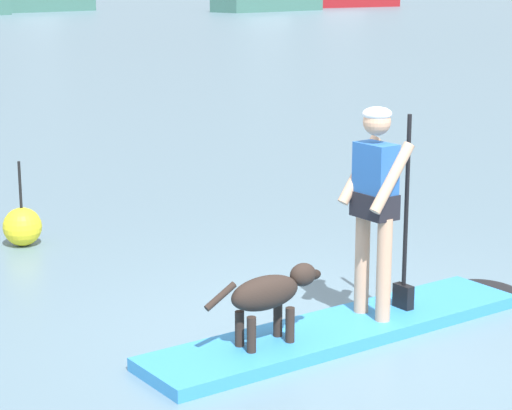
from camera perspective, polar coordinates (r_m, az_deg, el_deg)
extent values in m
plane|color=slate|center=(7.96, 4.86, -7.56)|extent=(400.00, 400.00, 0.00)
cube|color=#338CD8|center=(7.94, 4.86, -7.22)|extent=(3.49, 1.09, 0.10)
ellipsoid|color=black|center=(9.09, 13.19, -4.86)|extent=(0.63, 0.73, 0.10)
cylinder|color=tan|center=(8.09, 6.16, -3.31)|extent=(0.12, 0.12, 0.85)
cylinder|color=tan|center=(7.91, 7.41, -3.74)|extent=(0.12, 0.12, 0.85)
cube|color=black|center=(7.87, 6.87, -0.01)|extent=(0.26, 0.38, 0.20)
cube|color=#2659A5|center=(7.83, 6.92, 1.48)|extent=(0.24, 0.36, 0.58)
sphere|color=tan|center=(7.75, 7.01, 4.81)|extent=(0.22, 0.22, 0.22)
ellipsoid|color=white|center=(7.74, 7.02, 5.25)|extent=(0.23, 0.23, 0.11)
cylinder|color=tan|center=(7.96, 6.01, 2.02)|extent=(0.43, 0.14, 0.54)
cylinder|color=tan|center=(7.68, 7.88, 1.56)|extent=(0.43, 0.14, 0.54)
cylinder|color=black|center=(8.13, 8.68, -0.47)|extent=(0.04, 0.04, 1.63)
cube|color=black|center=(8.33, 8.51, -5.24)|extent=(0.10, 0.19, 0.20)
ellipsoid|color=#2D231E|center=(7.36, 0.52, -5.11)|extent=(0.61, 0.29, 0.26)
ellipsoid|color=#2D231E|center=(7.54, 2.73, -4.04)|extent=(0.24, 0.18, 0.18)
ellipsoid|color=black|center=(7.61, 3.38, -4.04)|extent=(0.13, 0.09, 0.08)
cylinder|color=#2D231E|center=(7.13, -2.07, -5.30)|extent=(0.27, 0.08, 0.18)
cylinder|color=#2D231E|center=(7.60, 1.27, -6.62)|extent=(0.07, 0.07, 0.27)
cylinder|color=#2D231E|center=(7.49, 1.98, -6.94)|extent=(0.07, 0.07, 0.27)
cylinder|color=#2D231E|center=(7.41, -0.96, -7.16)|extent=(0.07, 0.07, 0.27)
cylinder|color=#2D231E|center=(7.29, -0.27, -7.51)|extent=(0.07, 0.07, 0.27)
sphere|color=yellow|center=(10.73, -13.36, -1.23)|extent=(0.41, 0.41, 0.41)
cylinder|color=black|center=(10.63, -13.49, 1.15)|extent=(0.03, 0.03, 0.50)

